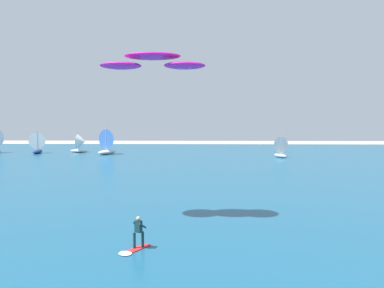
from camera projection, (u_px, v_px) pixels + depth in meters
name	position (u px, v px, depth m)	size (l,w,h in m)	color
ocean	(206.00, 167.00, 49.69)	(160.00, 90.00, 0.10)	navy
kitesurfer	(136.00, 238.00, 18.15)	(1.55, 1.94, 1.67)	red
kite	(153.00, 62.00, 22.97)	(6.81, 2.29, 1.03)	#B21999
sailboat_anchored_offshore	(109.00, 141.00, 67.72)	(4.22, 4.74, 5.28)	white
sailboat_heeled_over	(279.00, 147.00, 62.22)	(3.17, 3.58, 4.02)	silver
sailboat_mid_right	(38.00, 142.00, 69.33)	(3.34, 3.91, 4.51)	navy
sailboat_center_horizon	(81.00, 143.00, 70.71)	(3.46, 2.93, 4.03)	silver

